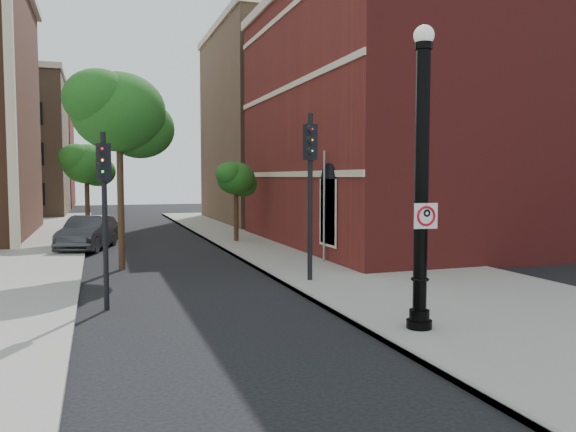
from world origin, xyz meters
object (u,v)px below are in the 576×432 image
object	(u,v)px
no_parking_sign	(426,216)
traffic_signal_right	(310,170)
parked_car	(89,233)
traffic_signal_left	(104,191)
lamppost	(421,194)

from	to	relation	value
no_parking_sign	traffic_signal_right	xyz separation A→B (m)	(-0.21, 6.23, 1.04)
parked_car	no_parking_sign	bearing A→B (deg)	-51.59
no_parking_sign	traffic_signal_left	xyz separation A→B (m)	(-6.37, 4.58, 0.46)
lamppost	parked_car	distance (m)	18.63
lamppost	no_parking_sign	bearing A→B (deg)	-85.42
no_parking_sign	parked_car	size ratio (longest dim) A/B	0.11
traffic_signal_right	traffic_signal_left	bearing A→B (deg)	176.64
parked_car	traffic_signal_right	xyz separation A→B (m)	(6.74, -11.08, 2.82)
no_parking_sign	parked_car	world-z (taller)	no_parking_sign
traffic_signal_left	traffic_signal_right	bearing A→B (deg)	-9.87
no_parking_sign	traffic_signal_left	size ratio (longest dim) A/B	0.12
traffic_signal_left	traffic_signal_right	size ratio (longest dim) A/B	0.84
parked_car	traffic_signal_right	distance (m)	13.27
lamppost	traffic_signal_left	distance (m)	7.74
lamppost	parked_car	size ratio (longest dim) A/B	1.38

